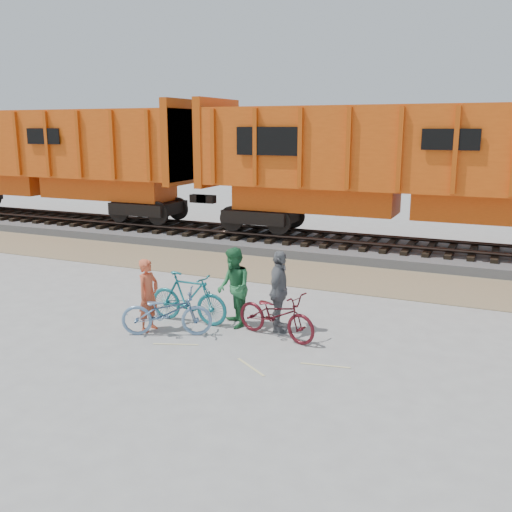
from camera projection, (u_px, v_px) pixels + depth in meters
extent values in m
plane|color=#9E9E99|center=(239.00, 338.00, 11.53)|extent=(120.00, 120.00, 0.00)
cube|color=#8B7956|center=(321.00, 275.00, 16.44)|extent=(120.00, 3.00, 0.02)
cube|color=slate|center=(352.00, 247.00, 19.54)|extent=(120.00, 4.00, 0.30)
cube|color=black|center=(187.00, 228.00, 22.04)|extent=(0.22, 2.60, 0.12)
cube|color=black|center=(352.00, 241.00, 19.49)|extent=(0.22, 2.60, 0.12)
cylinder|color=#382821|center=(346.00, 242.00, 18.82)|extent=(120.00, 0.12, 0.12)
cylinder|color=#382821|center=(357.00, 235.00, 20.11)|extent=(120.00, 0.12, 0.12)
cube|color=black|center=(51.00, 204.00, 24.58)|extent=(11.20, 2.20, 0.80)
cube|color=#DC530F|center=(49.00, 184.00, 24.39)|extent=(11.76, 1.65, 0.90)
cube|color=#DC530F|center=(46.00, 143.00, 24.00)|extent=(14.00, 3.00, 2.60)
cube|color=#B9440B|center=(186.00, 142.00, 21.29)|extent=(0.30, 3.06, 3.10)
cube|color=black|center=(404.00, 228.00, 18.69)|extent=(11.20, 2.20, 0.80)
cube|color=#DC530F|center=(405.00, 203.00, 18.50)|extent=(11.76, 1.65, 0.90)
cube|color=#DC530F|center=(409.00, 148.00, 18.11)|extent=(14.00, 3.00, 2.60)
cube|color=#B9440B|center=(217.00, 142.00, 20.78)|extent=(0.30, 3.06, 3.10)
cube|color=black|center=(268.00, 141.00, 18.31)|extent=(2.20, 0.04, 0.90)
imported|color=#6387AF|center=(167.00, 312.00, 11.63)|extent=(1.96, 1.33, 0.98)
imported|color=#1A6F78|center=(188.00, 298.00, 12.36)|extent=(1.87, 0.53, 1.12)
imported|color=#4F1119|center=(276.00, 314.00, 11.49)|extent=(1.96, 1.10, 0.98)
imported|color=#D45533|center=(148.00, 295.00, 11.86)|extent=(0.42, 0.59, 1.53)
imported|color=#286E3D|center=(234.00, 288.00, 12.08)|extent=(1.03, 1.05, 1.71)
imported|color=slate|center=(279.00, 291.00, 11.80)|extent=(0.55, 1.05, 1.71)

